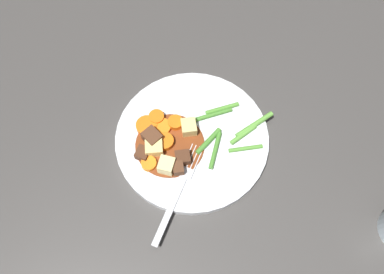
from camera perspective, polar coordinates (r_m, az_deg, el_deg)
name	(u,v)px	position (r m, az deg, el deg)	size (l,w,h in m)	color
ground_plane	(192,141)	(0.65, 0.00, -0.54)	(3.00, 3.00, 0.00)	#423F3D
dinner_plate	(192,139)	(0.65, 0.00, -0.27)	(0.26, 0.26, 0.01)	white
stew_sauce	(169,143)	(0.63, -3.44, -0.92)	(0.12, 0.12, 0.00)	brown
carrot_slice_0	(147,126)	(0.65, -6.79, 1.66)	(0.04, 0.04, 0.01)	orange
carrot_slice_1	(165,142)	(0.63, -4.10, -0.73)	(0.03, 0.03, 0.01)	orange
carrot_slice_2	(175,123)	(0.65, -2.49, 2.13)	(0.03, 0.03, 0.01)	orange
carrot_slice_3	(161,127)	(0.64, -4.64, 1.46)	(0.03, 0.03, 0.01)	orange
carrot_slice_4	(149,164)	(0.62, -6.46, -3.97)	(0.02, 0.02, 0.01)	orange
carrot_slice_5	(157,118)	(0.65, -5.31, 2.91)	(0.03, 0.03, 0.01)	orange
potato_chunk_0	(190,127)	(0.64, -0.27, 1.52)	(0.02, 0.03, 0.02)	#E5CC7A
potato_chunk_1	(167,166)	(0.61, -3.83, -4.31)	(0.02, 0.02, 0.02)	#EAD68C
potato_chunk_2	(155,150)	(0.62, -5.60, -1.90)	(0.03, 0.02, 0.02)	#E5CC7A
meat_chunk_0	(178,169)	(0.61, -2.05, -4.73)	(0.02, 0.02, 0.02)	#56331E
meat_chunk_1	(152,138)	(0.63, -5.95, -0.12)	(0.03, 0.02, 0.03)	#56331E
meat_chunk_2	(183,158)	(0.62, -1.40, -3.14)	(0.02, 0.02, 0.02)	#4C2B19
meat_chunk_3	(144,155)	(0.62, -7.25, -2.69)	(0.02, 0.02, 0.02)	#4C2B19
green_bean_0	(222,108)	(0.66, 4.54, 4.29)	(0.01, 0.01, 0.06)	#599E38
green_bean_1	(246,148)	(0.63, 8.01, -1.69)	(0.01, 0.01, 0.06)	#599E38
green_bean_2	(254,125)	(0.65, 9.32, 1.84)	(0.01, 0.01, 0.08)	#66AD42
green_bean_3	(215,150)	(0.63, 3.50, -1.98)	(0.01, 0.01, 0.07)	#4C8E33
green_bean_4	(210,115)	(0.66, 2.73, 3.24)	(0.01, 0.01, 0.08)	#4C8E33
green_bean_5	(243,134)	(0.64, 7.66, 0.38)	(0.01, 0.01, 0.05)	#66AD42
green_bean_6	(208,141)	(0.63, 2.46, -0.62)	(0.01, 0.01, 0.06)	#4C8E33
fork	(179,190)	(0.61, -1.98, -7.89)	(0.13, 0.14, 0.00)	silver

